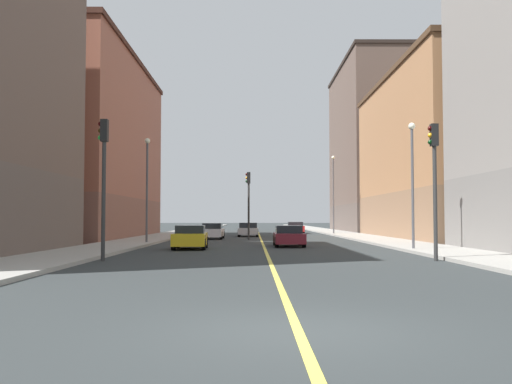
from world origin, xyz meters
name	(u,v)px	position (x,y,z in m)	size (l,w,h in m)	color
ground_plane	(298,330)	(0.00, 0.00, 0.00)	(400.00, 400.00, 0.00)	#2D3233
sidewalk_left	(346,234)	(8.93, 49.00, 0.07)	(3.70, 168.00, 0.15)	#9E9B93
sidewalk_right	(172,234)	(-8.93, 49.00, 0.07)	(3.70, 168.00, 0.15)	#9E9B93
lane_center_stripe	(259,235)	(0.00, 49.00, 0.01)	(0.16, 154.00, 0.01)	#E5D14C
building_left_mid	(443,156)	(15.53, 38.85, 7.02)	(9.79, 24.90, 14.03)	#8F6B4F
building_left_far	(378,148)	(15.53, 63.58, 10.79)	(9.79, 22.04, 21.56)	brown
building_right_midblock	(84,148)	(-15.53, 40.48, 7.88)	(9.79, 25.01, 15.75)	brown
traffic_light_left_near	(434,171)	(6.66, 13.91, 3.62)	(0.40, 0.32, 5.54)	#2D2D2D
traffic_light_right_near	(104,169)	(-6.70, 13.91, 3.72)	(0.40, 0.32, 5.71)	#2D2D2D
traffic_light_median_far	(248,195)	(-1.01, 36.20, 3.54)	(0.40, 0.32, 5.41)	#2D2D2D
street_lamp_left_near	(412,171)	(7.68, 20.54, 4.18)	(0.36, 0.36, 6.58)	#4C4C51
street_lamp_right_near	(147,179)	(-7.68, 28.46, 4.34)	(0.36, 0.36, 6.89)	#4C4C51
street_lamp_left_far	(333,187)	(7.68, 49.18, 4.95)	(0.36, 0.36, 8.04)	#4C4C51
car_red	(295,228)	(4.17, 55.02, 0.64)	(2.03, 4.18, 1.30)	red
car_white	(213,231)	(-4.01, 38.07, 0.65)	(1.82, 4.36, 1.31)	white
car_yellow	(190,237)	(-4.17, 22.82, 0.66)	(1.95, 4.04, 1.32)	gold
car_maroon	(289,236)	(1.53, 25.65, 0.62)	(1.84, 4.40, 1.27)	maroon
car_silver	(248,230)	(-1.09, 44.33, 0.63)	(1.93, 4.06, 1.30)	silver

